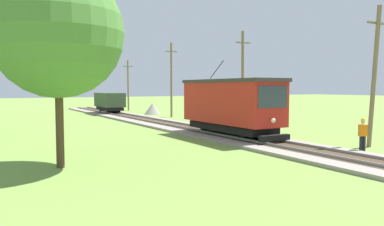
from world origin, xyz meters
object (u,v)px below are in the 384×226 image
utility_pole_near_tram (374,76)px  track_worker (363,134)px  gravel_pile (152,109)px  utility_pole_distant (128,85)px  tree_left_near (58,32)px  utility_pole_far (171,79)px  freight_car (110,102)px  utility_pole_mid (243,79)px  red_tram (231,104)px

utility_pole_near_tram → track_worker: utility_pole_near_tram is taller
gravel_pile → track_worker: track_worker is taller
utility_pole_near_tram → gravel_pile: bearing=90.2°
utility_pole_distant → tree_left_near: size_ratio=0.87×
utility_pole_near_tram → tree_left_near: (-15.87, 3.02, 1.56)m
track_worker → tree_left_near: bearing=102.6°
utility_pole_near_tram → gravel_pile: 29.60m
utility_pole_far → track_worker: size_ratio=4.60×
freight_car → utility_pole_far: utility_pole_far is taller
utility_pole_far → tree_left_near: 26.73m
utility_pole_near_tram → utility_pole_mid: 11.64m
gravel_pile → tree_left_near: 31.13m
utility_pole_mid → utility_pole_far: bearing=90.0°
freight_car → gravel_pile: 5.45m
track_worker → utility_pole_distant: bearing=25.4°
utility_pole_near_tram → utility_pole_distant: size_ratio=1.08×
gravel_pile → track_worker: 30.38m
utility_pole_near_tram → utility_pole_far: utility_pole_far is taller
utility_pole_far → gravel_pile: utility_pole_far is taller
utility_pole_near_tram → utility_pole_far: bearing=90.0°
freight_car → track_worker: 33.53m
tree_left_near → utility_pole_distant: bearing=65.7°
utility_pole_distant → freight_car: bearing=-128.9°
red_tram → utility_pole_distant: bearing=81.8°
red_tram → freight_car: red_tram is taller
utility_pole_mid → red_tram: bearing=-134.1°
track_worker → gravel_pile: bearing=24.7°
utility_pole_near_tram → tree_left_near: bearing=169.2°
utility_pole_distant → gravel_pile: 9.17m
gravel_pile → freight_car: bearing=144.6°
utility_pole_near_tram → utility_pole_distant: 38.10m
red_tram → utility_pole_near_tram: utility_pole_near_tram is taller
utility_pole_near_tram → utility_pole_far: (0.00, 24.48, 0.27)m
utility_pole_mid → utility_pole_distant: size_ratio=1.10×
utility_pole_mid → tree_left_near: 18.13m
utility_pole_far → tree_left_near: bearing=-126.5°
utility_pole_mid → gravel_pile: (-0.11, 17.78, -3.32)m
gravel_pile → utility_pole_distant: bearing=89.3°
utility_pole_far → track_worker: bearing=-94.6°
red_tram → utility_pole_far: bearing=75.6°
track_worker → tree_left_near: size_ratio=0.22×
freight_car → utility_pole_near_tram: size_ratio=0.68×
utility_pole_near_tram → utility_pole_mid: (0.00, 11.64, 0.08)m
red_tram → utility_pole_near_tram: size_ratio=1.11×
freight_car → track_worker: bearing=-85.8°
red_tram → track_worker: bearing=-73.0°
tree_left_near → gravel_pile: bearing=59.2°
utility_pole_near_tram → track_worker: bearing=-156.5°
red_tram → freight_car: 25.53m
gravel_pile → red_tram: bearing=-101.1°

